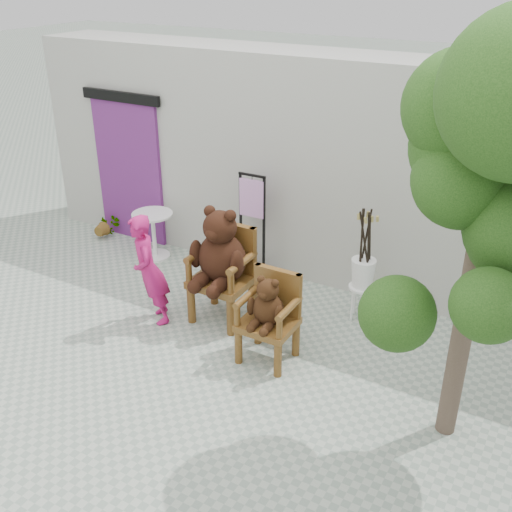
# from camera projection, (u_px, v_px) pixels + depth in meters

# --- Properties ---
(ground_plane) EXTENTS (60.00, 60.00, 0.00)m
(ground_plane) POSITION_uv_depth(u_px,v_px,m) (200.00, 382.00, 6.38)
(ground_plane) COLOR #9AA493
(ground_plane) RESTS_ON ground
(back_wall) EXTENTS (9.00, 1.00, 3.00)m
(back_wall) POSITION_uv_depth(u_px,v_px,m) (324.00, 168.00, 8.13)
(back_wall) COLOR #AEADA3
(back_wall) RESTS_ON ground
(doorway) EXTENTS (1.40, 0.11, 2.33)m
(doorway) POSITION_uv_depth(u_px,v_px,m) (129.00, 168.00, 9.19)
(doorway) COLOR #632369
(doorway) RESTS_ON ground
(chair_big) EXTENTS (0.72, 0.78, 1.49)m
(chair_big) POSITION_uv_depth(u_px,v_px,m) (221.00, 258.00, 7.16)
(chair_big) COLOR #513111
(chair_big) RESTS_ON ground
(chair_small) EXTENTS (0.59, 0.56, 1.04)m
(chair_small) POSITION_uv_depth(u_px,v_px,m) (269.00, 310.00, 6.52)
(chair_small) COLOR #513111
(chair_small) RESTS_ON ground
(person) EXTENTS (0.60, 0.60, 1.41)m
(person) POSITION_uv_depth(u_px,v_px,m) (149.00, 270.00, 7.16)
(person) COLOR #B31661
(person) RESTS_ON ground
(cafe_table) EXTENTS (0.60, 0.60, 0.70)m
(cafe_table) POSITION_uv_depth(u_px,v_px,m) (153.00, 230.00, 8.87)
(cafe_table) COLOR white
(cafe_table) RESTS_ON ground
(display_stand) EXTENTS (0.46, 0.36, 1.51)m
(display_stand) POSITION_uv_depth(u_px,v_px,m) (252.00, 239.00, 8.26)
(display_stand) COLOR black
(display_stand) RESTS_ON ground
(stool_bucket) EXTENTS (0.32, 0.32, 1.45)m
(stool_bucket) POSITION_uv_depth(u_px,v_px,m) (363.00, 273.00, 7.24)
(stool_bucket) COLOR white
(stool_bucket) RESTS_ON ground
(tree) EXTENTS (1.85, 1.72, 3.85)m
(tree) POSITION_uv_depth(u_px,v_px,m) (507.00, 153.00, 4.40)
(tree) COLOR #433328
(tree) RESTS_ON ground
(potted_plant) EXTENTS (0.38, 0.34, 0.39)m
(potted_plant) POSITION_uv_depth(u_px,v_px,m) (106.00, 226.00, 9.62)
(potted_plant) COLOR #15340E
(potted_plant) RESTS_ON ground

